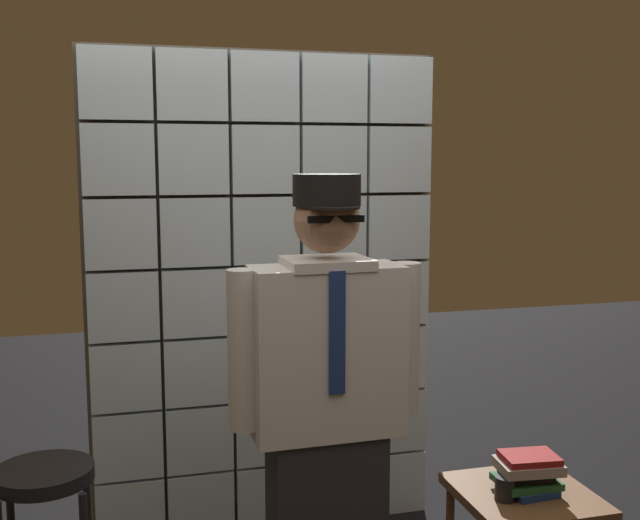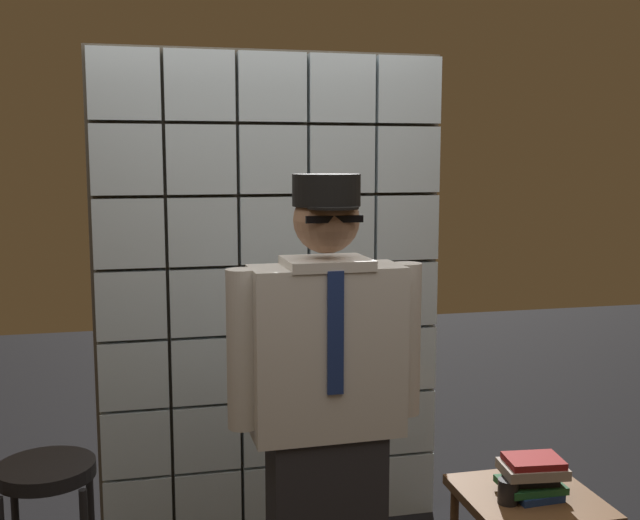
% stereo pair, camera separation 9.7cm
% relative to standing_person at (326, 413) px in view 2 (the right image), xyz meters
% --- Properties ---
extents(glass_block_wall, '(1.69, 0.10, 2.36)m').
position_rel_standing_person_xyz_m(glass_block_wall, '(-0.02, 1.03, 0.23)').
color(glass_block_wall, silver).
rests_on(glass_block_wall, ground).
extents(standing_person, '(0.71, 0.30, 1.78)m').
position_rel_standing_person_xyz_m(standing_person, '(0.00, 0.00, 0.00)').
color(standing_person, '#28282D').
rests_on(standing_person, ground).
extents(bar_stool, '(0.34, 0.34, 0.77)m').
position_rel_standing_person_xyz_m(bar_stool, '(-0.98, 0.14, -0.35)').
color(bar_stool, black).
rests_on(bar_stool, ground).
extents(side_table, '(0.52, 0.52, 0.51)m').
position_rel_standing_person_xyz_m(side_table, '(0.84, 0.05, -0.48)').
color(side_table, brown).
rests_on(side_table, ground).
extents(book_stack, '(0.26, 0.21, 0.16)m').
position_rel_standing_person_xyz_m(book_stack, '(0.84, 0.05, -0.34)').
color(book_stack, navy).
rests_on(book_stack, side_table).
extents(coffee_mug, '(0.13, 0.08, 0.09)m').
position_rel_standing_person_xyz_m(coffee_mug, '(0.73, 0.01, -0.37)').
color(coffee_mug, black).
rests_on(coffee_mug, side_table).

